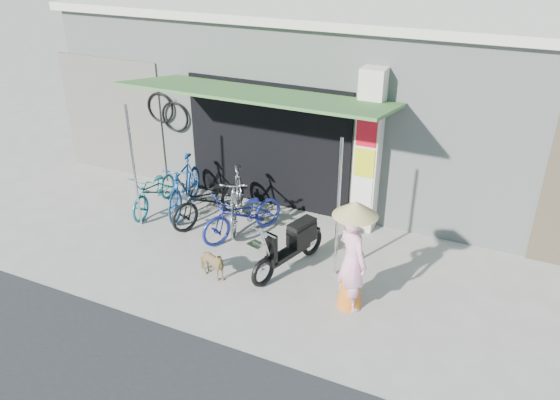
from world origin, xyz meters
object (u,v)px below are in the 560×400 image
at_px(street_dog, 211,264).
at_px(moped, 290,245).
at_px(bike_teal, 154,191).
at_px(bike_navy, 243,214).
at_px(bike_black, 210,200).
at_px(nun, 352,256).
at_px(bike_blue, 184,185).
at_px(bike_silver, 237,199).

relative_size(street_dog, moped, 0.37).
height_order(bike_teal, bike_navy, bike_navy).
distance_m(bike_teal, bike_navy, 2.09).
height_order(bike_black, street_dog, bike_black).
xyz_separation_m(bike_teal, moped, (3.27, -0.77, 0.03)).
xyz_separation_m(bike_navy, moped, (1.20, -0.60, -0.01)).
distance_m(bike_black, nun, 3.54).
xyz_separation_m(bike_teal, street_dog, (2.24, -1.57, -0.15)).
relative_size(bike_blue, bike_navy, 1.05).
xyz_separation_m(bike_silver, moped, (1.52, -0.95, -0.09)).
height_order(bike_blue, moped, bike_blue).
relative_size(bike_black, moped, 1.03).
distance_m(bike_teal, moped, 3.36).
bearing_deg(bike_navy, nun, 1.47).
height_order(bike_blue, street_dog, bike_blue).
distance_m(bike_teal, bike_silver, 1.77).
relative_size(bike_silver, bike_navy, 1.04).
distance_m(bike_blue, bike_silver, 1.20).
bearing_deg(bike_black, bike_blue, -175.22).
relative_size(bike_silver, moped, 1.06).
relative_size(bike_silver, street_dog, 2.83).
bearing_deg(bike_silver, bike_black, 170.64).
bearing_deg(bike_teal, moped, -20.30).
distance_m(street_dog, nun, 2.33).
bearing_deg(bike_black, bike_silver, 33.23).
distance_m(bike_silver, bike_navy, 0.49).
bearing_deg(moped, bike_black, 174.67).
relative_size(bike_blue, nun, 1.02).
bearing_deg(nun, bike_black, 14.38).
relative_size(bike_navy, moped, 1.02).
height_order(bike_blue, bike_navy, bike_blue).
height_order(bike_black, moped, moped).
bearing_deg(bike_silver, bike_teal, 163.03).
height_order(bike_silver, nun, nun).
relative_size(moped, nun, 0.96).
xyz_separation_m(bike_black, bike_navy, (0.84, -0.23, -0.00)).
bearing_deg(bike_teal, nun, -23.25).
distance_m(bike_black, bike_navy, 0.87).
distance_m(bike_navy, nun, 2.68).
relative_size(bike_blue, street_dog, 2.85).
xyz_separation_m(bike_blue, street_dog, (1.69, -1.81, -0.27)).
bearing_deg(moped, bike_navy, 170.22).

